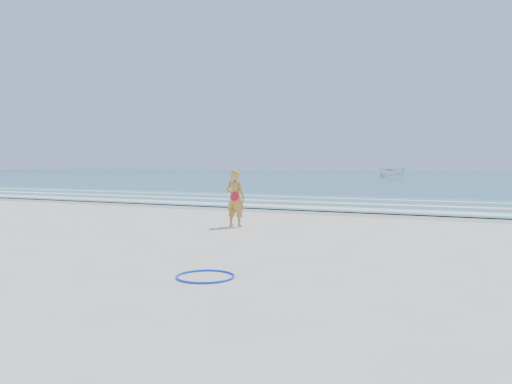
% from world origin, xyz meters
% --- Properties ---
extents(ground, '(400.00, 400.00, 0.00)m').
position_xyz_m(ground, '(0.00, 0.00, 0.00)').
color(ground, silver).
rests_on(ground, ground).
extents(wet_sand, '(400.00, 2.40, 0.00)m').
position_xyz_m(wet_sand, '(0.00, 9.00, 0.00)').
color(wet_sand, '#B2A893').
rests_on(wet_sand, ground).
extents(ocean, '(400.00, 190.00, 0.04)m').
position_xyz_m(ocean, '(0.00, 105.00, 0.02)').
color(ocean, '#19727F').
rests_on(ocean, ground).
extents(shallow, '(400.00, 10.00, 0.01)m').
position_xyz_m(shallow, '(0.00, 14.00, 0.04)').
color(shallow, '#59B7AD').
rests_on(shallow, ocean).
extents(foam_near, '(400.00, 1.40, 0.01)m').
position_xyz_m(foam_near, '(0.00, 10.30, 0.05)').
color(foam_near, white).
rests_on(foam_near, shallow).
extents(foam_mid, '(400.00, 0.90, 0.01)m').
position_xyz_m(foam_mid, '(0.00, 13.20, 0.05)').
color(foam_mid, white).
rests_on(foam_mid, shallow).
extents(foam_far, '(400.00, 0.60, 0.01)m').
position_xyz_m(foam_far, '(0.00, 16.50, 0.05)').
color(foam_far, white).
rests_on(foam_far, shallow).
extents(hoop, '(1.20, 1.20, 0.03)m').
position_xyz_m(hoop, '(3.01, -2.59, 0.02)').
color(hoop, '#0D38EA').
rests_on(hoop, ground).
extents(boat, '(4.35, 1.98, 1.63)m').
position_xyz_m(boat, '(-8.74, 73.66, 0.85)').
color(boat, silver).
rests_on(boat, ocean).
extents(woman, '(0.61, 0.42, 1.66)m').
position_xyz_m(woman, '(0.27, 3.44, 0.83)').
color(woman, gold).
rests_on(woman, ground).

